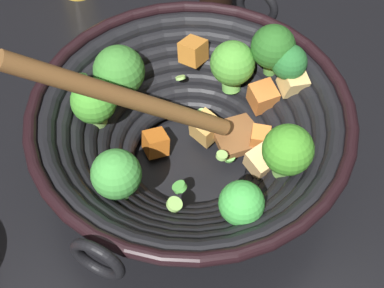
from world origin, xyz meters
TOP-DOWN VIEW (x-y plane):
  - ground_plane at (0.00, 0.00)m, footprint 4.00×4.00m
  - wok at (0.00, -0.00)m, footprint 0.34×0.38m

SIDE VIEW (x-z plane):
  - ground_plane at x=0.00m, z-range 0.00..0.00m
  - wok at x=0.00m, z-range -0.05..0.19m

